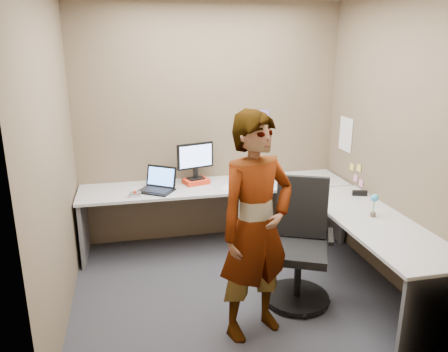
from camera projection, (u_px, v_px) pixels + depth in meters
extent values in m
plane|color=#29292E|center=(236.00, 289.00, 4.14)|extent=(3.00, 3.00, 0.00)
plane|color=brown|center=(210.00, 125.00, 4.97)|extent=(3.00, 0.00, 3.00)
plane|color=brown|center=(394.00, 142.00, 4.06)|extent=(0.00, 2.70, 2.70)
plane|color=brown|center=(53.00, 160.00, 3.44)|extent=(0.00, 2.70, 2.70)
cube|color=#ACACAC|center=(216.00, 186.00, 4.85)|extent=(2.96, 0.65, 0.03)
cube|color=#ACACAC|center=(374.00, 222.00, 3.87)|extent=(0.65, 1.91, 0.03)
cube|color=#59595B|center=(84.00, 228.00, 4.66)|extent=(0.04, 0.60, 0.70)
cube|color=#59595B|center=(333.00, 207.00, 5.25)|extent=(0.04, 0.60, 0.70)
cube|color=#59595B|center=(437.00, 317.00, 3.12)|extent=(0.60, 0.04, 0.70)
cube|color=red|center=(196.00, 181.00, 4.88)|extent=(0.31, 0.26, 0.05)
cube|color=black|center=(196.00, 178.00, 4.87)|extent=(0.21, 0.17, 0.01)
cube|color=black|center=(196.00, 173.00, 4.87)|extent=(0.05, 0.05, 0.11)
cube|color=black|center=(195.00, 156.00, 4.82)|extent=(0.42, 0.15, 0.28)
cube|color=#8FB6F8|center=(196.00, 156.00, 4.80)|extent=(0.37, 0.11, 0.24)
cube|color=black|center=(156.00, 191.00, 4.61)|extent=(0.43, 0.40, 0.02)
cube|color=black|center=(161.00, 176.00, 4.69)|extent=(0.33, 0.25, 0.23)
cube|color=#4E91F7|center=(161.00, 176.00, 4.69)|extent=(0.28, 0.21, 0.18)
cube|color=#B7B7BC|center=(135.00, 195.00, 4.46)|extent=(0.12, 0.08, 0.04)
sphere|color=red|center=(135.00, 192.00, 4.44)|extent=(0.04, 0.04, 0.04)
cone|color=white|center=(226.00, 186.00, 4.71)|extent=(0.10, 0.10, 0.06)
cube|color=black|center=(360.00, 193.00, 4.49)|extent=(0.16, 0.08, 0.05)
cylinder|color=brown|center=(373.00, 215.00, 3.94)|extent=(0.05, 0.05, 0.04)
cylinder|color=#338C3F|center=(374.00, 205.00, 3.92)|extent=(0.01, 0.01, 0.14)
sphere|color=#3CA7D4|center=(375.00, 198.00, 3.90)|extent=(0.07, 0.07, 0.07)
cube|color=#846BB7|center=(256.00, 127.00, 5.08)|extent=(0.30, 0.01, 0.40)
cube|color=white|center=(346.00, 134.00, 4.93)|extent=(0.01, 0.28, 0.38)
cube|color=#F2E059|center=(359.00, 168.00, 4.69)|extent=(0.01, 0.07, 0.07)
cube|color=pink|center=(356.00, 178.00, 4.77)|extent=(0.01, 0.07, 0.07)
cube|color=pink|center=(361.00, 183.00, 4.67)|extent=(0.01, 0.07, 0.07)
cube|color=#F2E059|center=(352.00, 167.00, 4.84)|extent=(0.01, 0.07, 0.07)
cylinder|color=black|center=(296.00, 297.00, 3.93)|extent=(0.58, 0.58, 0.04)
cylinder|color=black|center=(298.00, 274.00, 3.87)|extent=(0.06, 0.06, 0.41)
cube|color=black|center=(299.00, 252.00, 3.81)|extent=(0.63, 0.63, 0.07)
cube|color=black|center=(302.00, 206.00, 3.92)|extent=(0.44, 0.24, 0.57)
cube|color=black|center=(270.00, 231.00, 3.81)|extent=(0.17, 0.30, 0.03)
cube|color=black|center=(331.00, 236.00, 3.70)|extent=(0.17, 0.30, 0.03)
imported|color=#999399|center=(256.00, 228.00, 3.30)|extent=(0.76, 0.63, 1.79)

